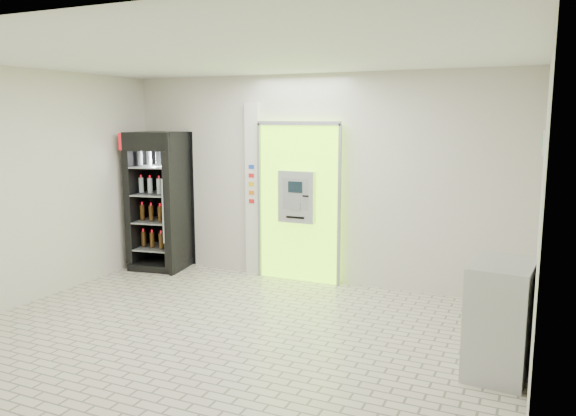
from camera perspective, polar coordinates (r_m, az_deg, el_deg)
The scene contains 7 objects.
ground at distance 6.31m, azimuth -6.02°, elevation -13.06°, with size 6.00×6.00×0.00m, color beige.
room_shell at distance 5.86m, azimuth -6.32°, elevation 3.84°, with size 6.00×6.00×6.00m.
atm_assembly at distance 8.18m, azimuth 1.17°, elevation 0.67°, with size 1.30×0.24×2.33m.
pillar at distance 8.52m, azimuth -3.56°, elevation 1.88°, with size 0.22×0.11×2.60m.
beverage_cooler at distance 9.11m, azimuth -12.86°, elevation 0.46°, with size 0.92×0.86×2.16m.
steel_cabinet at distance 5.68m, azimuth 20.74°, elevation -10.44°, with size 0.61×0.85×1.07m.
exit_sign at distance 6.43m, azimuth 24.54°, elevation 6.04°, with size 0.02×0.22×0.26m.
Camera 1 is at (2.98, -5.02, 2.38)m, focal length 35.00 mm.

